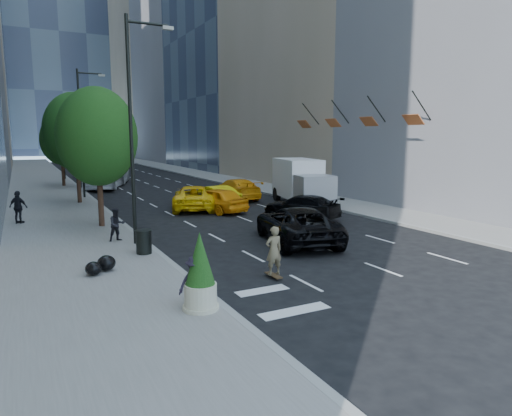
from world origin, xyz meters
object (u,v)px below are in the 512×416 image
black_sedan_mercedes (301,207)px  planter_shrub (200,273)px  skateboarder (274,254)px  box_truck (302,182)px  black_sedan_lincoln (297,225)px  trash_can (144,242)px  city_bus (108,172)px

black_sedan_mercedes → planter_shrub: planter_shrub is taller
skateboarder → box_truck: bearing=-126.7°
skateboarder → black_sedan_mercedes: 12.12m
black_sedan_lincoln → black_sedan_mercedes: black_sedan_lincoln is taller
trash_can → city_bus: bearing=83.1°
city_bus → box_truck: (10.47, -18.92, 0.20)m
black_sedan_mercedes → city_bus: size_ratio=0.47×
city_bus → box_truck: size_ratio=1.46×
black_sedan_lincoln → planter_shrub: bearing=55.1°
skateboarder → black_sedan_mercedes: bearing=-128.1°
city_bus → planter_shrub: (-3.49, -35.17, -0.27)m
black_sedan_mercedes → planter_shrub: bearing=23.5°
city_bus → black_sedan_mercedes: bearing=-52.1°
black_sedan_mercedes → box_truck: bearing=-146.2°
box_truck → black_sedan_mercedes: bearing=-110.3°
black_sedan_mercedes → trash_can: (-10.80, -4.60, -0.10)m
trash_can → planter_shrub: (-0.09, -6.94, 0.59)m
trash_can → planter_shrub: bearing=-90.7°
city_bus → planter_shrub: city_bus is taller
skateboarder → city_bus: 33.23m
skateboarder → city_bus: size_ratio=0.16×
black_sedan_mercedes → skateboarder: bearing=29.2°
skateboarder → black_sedan_lincoln: 5.67m
black_sedan_lincoln → trash_can: bearing=8.4°
skateboarder → black_sedan_lincoln: size_ratio=0.28×
black_sedan_mercedes → planter_shrub: (-10.89, -11.54, 0.49)m
city_bus → skateboarder: bearing=-69.5°
city_bus → box_truck: box_truck is taller
city_bus → trash_can: 28.44m
city_bus → planter_shrub: size_ratio=4.78×
skateboarder → city_bus: (0.00, 33.23, 0.61)m
skateboarder → box_truck: (10.47, 14.31, 0.81)m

